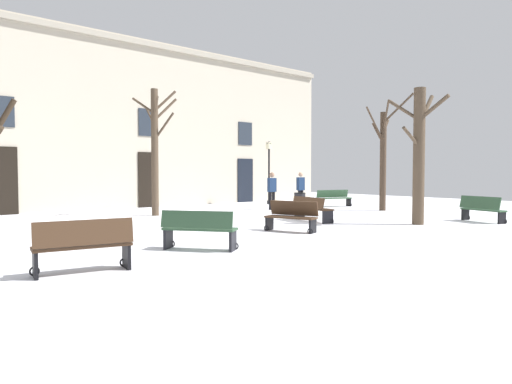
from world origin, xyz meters
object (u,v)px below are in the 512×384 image
Objects in this scene: tree_center at (383,156)px; bench_near_lamp at (83,246)px; streetlamp at (269,165)px; bench_by_litter_bin at (199,229)px; person_by_shop_door at (301,188)px; person_crossing_plaza at (272,189)px; litter_bin at (300,204)px; tree_right_of_center at (155,147)px; bench_facing_shops at (291,216)px; bench_near_center_tree at (334,198)px; bench_back_to_back_right at (312,208)px; tree_near_facade at (419,152)px; bench_far_corner at (482,209)px.

bench_near_lamp is (-15.00, -4.24, -2.00)m from tree_center.
bench_by_litter_bin is at bearing -137.72° from streetlamp.
person_by_shop_door is at bearing -139.83° from bench_near_lamp.
litter_bin is at bearing 78.15° from person_crossing_plaza.
tree_center is 1.02× the size of tree_right_of_center.
bench_facing_shops is at bearing -113.15° from bench_by_litter_bin.
person_crossing_plaza is (-2.21, -0.31, -0.01)m from person_by_shop_door.
tree_right_of_center is at bearing 179.46° from person_by_shop_door.
tree_right_of_center is at bearing -175.16° from bench_near_center_tree.
tree_right_of_center is 10.84m from bench_near_lamp.
streetlamp is (7.83, 1.93, -0.64)m from tree_right_of_center.
tree_center is 2.94× the size of person_by_shop_door.
tree_center is at bearing -68.10° from bench_back_to_back_right.
streetlamp is at bearing 90.57° from person_by_shop_door.
person_crossing_plaza is at bearing -10.00° from tree_right_of_center.
tree_near_facade is 0.89× the size of tree_right_of_center.
bench_facing_shops is 0.94× the size of person_crossing_plaza.
person_crossing_plaza is at bearing -167.72° from person_by_shop_door.
bench_far_corner is 5.97m from bench_back_to_back_right.
bench_near_lamp is (-13.61, 0.78, 0.02)m from bench_far_corner.
bench_by_litter_bin is 0.94× the size of person_crossing_plaza.
bench_back_to_back_right is at bearing 71.33° from person_crossing_plaza.
streetlamp is at bearing 13.16° from bench_far_corner.
bench_near_lamp is 13.82m from person_crossing_plaza.
person_crossing_plaza reaches higher than bench_back_to_back_right.
tree_near_facade reaches higher than bench_by_litter_bin.
person_crossing_plaza is (-3.72, 0.58, 0.52)m from bench_near_center_tree.
tree_center reaches higher than tree_near_facade.
tree_right_of_center is 2.89× the size of person_by_shop_door.
tree_right_of_center is at bearing 153.44° from tree_center.
bench_back_to_back_right is 1.10× the size of person_by_shop_door.
tree_right_of_center is 1.47× the size of streetlamp.
bench_near_center_tree is (1.34, -3.47, -1.67)m from streetlamp.
bench_facing_shops is 7.74m from person_crossing_plaza.
person_by_shop_door is (10.79, 7.39, 0.51)m from bench_by_litter_bin.
person_by_shop_door is at bearing 163.85° from bench_near_center_tree.
tree_right_of_center is 2.61× the size of bench_near_center_tree.
streetlamp is 1.98× the size of person_crossing_plaza.
bench_far_corner is 8.14m from bench_near_center_tree.
tree_right_of_center is 7.47m from bench_facing_shops.
streetlamp is 4.07m from bench_near_center_tree.
tree_right_of_center reaches higher than streetlamp.
tree_right_of_center is 5.50× the size of litter_bin.
bench_by_litter_bin is at bearing -95.38° from bench_facing_shops.
person_by_shop_door reaches higher than bench_far_corner.
bench_near_center_tree is at bearing -9.53° from tree_right_of_center.
litter_bin is 0.52× the size of person_by_shop_door.
bench_near_lamp is (-2.82, -0.73, 0.02)m from bench_by_litter_bin.
person_crossing_plaza is (-3.60, 3.56, -1.51)m from tree_center.
tree_right_of_center is at bearing -58.56° from bench_by_litter_bin.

